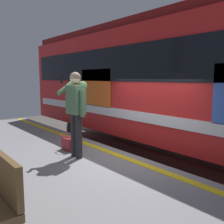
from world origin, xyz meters
name	(u,v)px	position (x,y,z in m)	size (l,w,h in m)	color
ground_plane	(130,193)	(0.00, 0.00, 0.00)	(24.69, 24.69, 0.00)	#4C4742
platform	(26,206)	(0.00, 2.30, 0.45)	(12.51, 4.59, 0.91)	gray
safety_line	(119,156)	(0.00, 0.30, 0.91)	(12.26, 0.16, 0.01)	yellow
track_rail_near	(173,173)	(0.00, -1.51, 0.08)	(16.26, 0.08, 0.16)	slate
track_rail_far	(204,162)	(0.00, -2.95, 0.08)	(16.26, 0.08, 0.16)	slate
train_carriage	(192,79)	(0.02, -2.23, 2.49)	(12.63, 3.11, 3.90)	red
passenger	(76,107)	(0.49, 1.02, 1.94)	(0.57, 0.55, 1.73)	#262628
handbag	(69,143)	(1.04, 0.91, 1.07)	(0.38, 0.35, 0.35)	maroon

